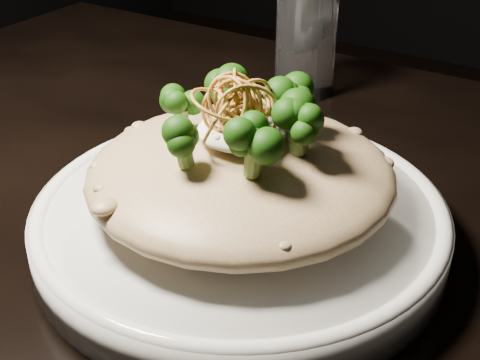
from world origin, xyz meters
name	(u,v)px	position (x,y,z in m)	size (l,w,h in m)	color
table	(224,279)	(0.00, 0.00, 0.67)	(1.10, 0.80, 0.75)	black
plate	(240,222)	(0.04, -0.04, 0.77)	(0.32, 0.32, 0.03)	white
risotto	(241,174)	(0.04, -0.03, 0.81)	(0.23, 0.23, 0.05)	brown
broccoli	(239,106)	(0.04, -0.03, 0.86)	(0.16, 0.16, 0.06)	black
cheese	(242,130)	(0.04, -0.03, 0.84)	(0.07, 0.07, 0.02)	white
shallots	(238,100)	(0.04, -0.04, 0.87)	(0.05, 0.05, 0.04)	brown
drinking_glass	(306,42)	(-0.06, 0.26, 0.81)	(0.07, 0.07, 0.12)	white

